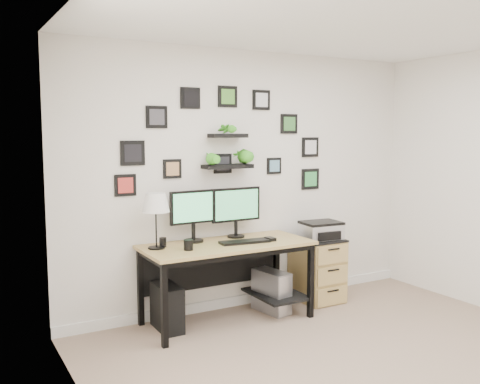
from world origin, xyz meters
TOP-DOWN VIEW (x-y plane):
  - room at (0.00, 1.98)m, footprint 4.00×4.00m
  - desk at (-0.42, 1.67)m, footprint 1.60×0.70m
  - monitor_left at (-0.70, 1.84)m, footprint 0.48×0.20m
  - monitor_right at (-0.24, 1.84)m, footprint 0.53×0.18m
  - keyboard at (-0.31, 1.56)m, footprint 0.49×0.20m
  - mouse at (-0.04, 1.54)m, footprint 0.07×0.11m
  - table_lamp at (-1.11, 1.74)m, footprint 0.25×0.25m
  - mug at (-0.89, 1.54)m, footprint 0.08×0.08m
  - pen_cup at (-1.03, 1.79)m, footprint 0.07×0.07m
  - pc_tower_black at (-1.03, 1.70)m, footprint 0.19×0.42m
  - pc_tower_grey at (0.05, 1.64)m, footprint 0.24×0.44m
  - file_cabinet at (0.68, 1.72)m, footprint 0.43×0.53m
  - printer at (0.69, 1.69)m, footprint 0.42×0.35m
  - wall_decor at (-0.28, 1.93)m, footprint 2.29×0.18m

SIDE VIEW (x-z plane):
  - room at x=0.00m, z-range -1.95..2.05m
  - pc_tower_black at x=-1.03m, z-range 0.00..0.41m
  - pc_tower_grey at x=0.05m, z-range 0.00..0.42m
  - file_cabinet at x=0.68m, z-range 0.00..0.67m
  - desk at x=-0.42m, z-range 0.25..1.00m
  - printer at x=0.69m, z-range 0.67..0.85m
  - keyboard at x=-0.31m, z-range 0.75..0.77m
  - mouse at x=-0.04m, z-range 0.75..0.78m
  - pen_cup at x=-1.03m, z-range 0.75..0.83m
  - mug at x=-0.89m, z-range 0.75..0.84m
  - monitor_left at x=-0.70m, z-range 0.79..1.28m
  - monitor_right at x=-0.24m, z-range 0.80..1.29m
  - table_lamp at x=-1.11m, z-range 0.90..1.40m
  - wall_decor at x=-0.28m, z-range 1.12..2.19m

